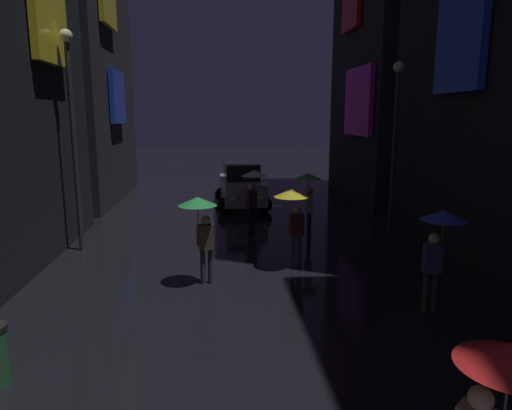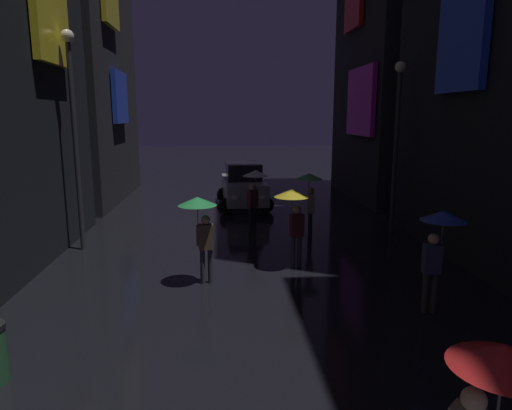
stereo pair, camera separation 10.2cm
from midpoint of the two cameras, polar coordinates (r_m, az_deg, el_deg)
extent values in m
cube|color=yellow|center=(14.38, -24.23, 21.92)|extent=(0.20, 2.38, 3.10)
cube|color=#264CF9|center=(22.05, -16.50, 12.76)|extent=(0.20, 2.43, 2.29)
cube|color=#264CF9|center=(13.47, 24.58, 18.55)|extent=(0.20, 2.25, 2.74)
cube|color=#F226D8|center=(21.13, 13.08, 12.49)|extent=(0.20, 3.56, 2.95)
cylinder|color=black|center=(14.94, 7.01, -2.63)|extent=(0.12, 0.12, 0.85)
cylinder|color=black|center=(15.11, 6.93, -2.47)|extent=(0.12, 0.12, 0.85)
cube|color=gray|center=(14.87, 7.03, 0.17)|extent=(0.25, 0.36, 0.60)
sphere|color=#9E7051|center=(14.80, 7.07, 1.73)|extent=(0.22, 0.22, 0.22)
cylinder|color=gray|center=(15.03, 6.77, 0.49)|extent=(0.09, 0.09, 0.50)
cylinder|color=slate|center=(14.97, 6.80, 1.75)|extent=(0.02, 0.02, 0.77)
cone|color=green|center=(14.90, 6.84, 3.59)|extent=(0.90, 0.90, 0.20)
cylinder|color=#2D2D38|center=(12.16, 5.68, -5.82)|extent=(0.12, 0.12, 0.85)
cylinder|color=#2D2D38|center=(12.08, 4.91, -5.92)|extent=(0.12, 0.12, 0.85)
cube|color=#4C1E23|center=(11.93, 5.36, -2.54)|extent=(0.39, 0.30, 0.60)
sphere|color=tan|center=(11.84, 5.39, -0.61)|extent=(0.22, 0.22, 0.22)
cylinder|color=#4C1E23|center=(11.80, 4.67, -2.43)|extent=(0.09, 0.09, 0.50)
cylinder|color=slate|center=(11.72, 4.70, -0.84)|extent=(0.02, 0.02, 0.77)
cone|color=yellow|center=(11.63, 4.74, 1.50)|extent=(0.90, 0.90, 0.20)
cylinder|color=#38332D|center=(10.03, 20.65, -10.26)|extent=(0.12, 0.12, 0.85)
cylinder|color=#38332D|center=(10.09, 21.62, -10.20)|extent=(0.12, 0.12, 0.85)
cube|color=#333859|center=(9.82, 21.43, -6.28)|extent=(0.36, 0.25, 0.60)
sphere|color=beige|center=(9.72, 21.61, -3.97)|extent=(0.22, 0.22, 0.22)
cylinder|color=#333859|center=(9.92, 22.34, -5.89)|extent=(0.09, 0.09, 0.50)
cylinder|color=slate|center=(9.83, 22.48, -4.02)|extent=(0.02, 0.02, 0.77)
cone|color=#263FB2|center=(9.72, 22.69, -1.25)|extent=(0.90, 0.90, 0.20)
cylinder|color=black|center=(15.69, -0.52, -1.87)|extent=(0.12, 0.12, 0.85)
cylinder|color=black|center=(15.80, 0.00, -1.78)|extent=(0.12, 0.12, 0.85)
cube|color=#4C1E23|center=(15.60, -0.26, 0.77)|extent=(0.40, 0.37, 0.60)
sphere|color=tan|center=(15.53, -0.26, 2.26)|extent=(0.22, 0.22, 0.22)
cylinder|color=#4C1E23|center=(15.74, 0.15, 1.05)|extent=(0.09, 0.09, 0.50)
cylinder|color=slate|center=(15.68, 0.15, 2.25)|extent=(0.02, 0.02, 0.77)
cone|color=silver|center=(15.62, 0.15, 4.01)|extent=(0.90, 0.90, 0.20)
cylinder|color=#2D2D38|center=(11.04, -5.47, -7.58)|extent=(0.12, 0.12, 0.85)
cylinder|color=#2D2D38|center=(11.03, -6.41, -7.62)|extent=(0.12, 0.12, 0.85)
cube|color=brown|center=(10.83, -6.02, -3.97)|extent=(0.36, 0.25, 0.60)
sphere|color=tan|center=(10.73, -6.06, -1.85)|extent=(0.22, 0.22, 0.22)
cylinder|color=brown|center=(10.76, -6.97, -3.81)|extent=(0.09, 0.09, 0.50)
cylinder|color=slate|center=(10.68, -7.01, -2.07)|extent=(0.02, 0.02, 0.77)
cone|color=green|center=(10.58, -7.07, 0.48)|extent=(0.90, 0.90, 0.20)
sphere|color=beige|center=(4.68, 26.19, -21.00)|extent=(0.22, 0.22, 0.22)
cylinder|color=slate|center=(4.70, 28.60, -21.47)|extent=(0.02, 0.02, 0.77)
cone|color=red|center=(4.47, 29.20, -16.17)|extent=(0.90, 0.90, 0.20)
cube|color=#99999E|center=(20.03, -1.43, 1.99)|extent=(1.90, 4.18, 0.90)
cube|color=black|center=(19.92, -1.44, 4.26)|extent=(1.53, 1.91, 0.70)
cylinder|color=black|center=(18.91, 1.42, 0.05)|extent=(0.65, 0.25, 0.64)
cylinder|color=black|center=(18.74, -3.47, -0.07)|extent=(0.65, 0.25, 0.64)
cylinder|color=black|center=(21.50, 0.36, 1.41)|extent=(0.65, 0.25, 0.64)
cylinder|color=black|center=(21.35, -3.95, 1.31)|extent=(0.65, 0.25, 0.64)
cube|color=white|center=(18.07, 0.97, 0.98)|extent=(0.20, 0.07, 0.14)
cube|color=white|center=(17.95, -2.51, 0.90)|extent=(0.20, 0.07, 0.14)
cylinder|color=#2D2D33|center=(14.18, -21.38, 6.35)|extent=(0.14, 0.14, 5.92)
sphere|color=#F9EFCC|center=(14.31, -22.32, 18.97)|extent=(0.36, 0.36, 0.36)
cylinder|color=#2D2D33|center=(16.07, 17.20, 6.01)|extent=(0.14, 0.14, 5.32)
sphere|color=#F9EFCC|center=(16.09, 17.81, 16.13)|extent=(0.36, 0.36, 0.36)
camera|label=1|loc=(0.05, -89.74, 0.05)|focal=32.00mm
camera|label=2|loc=(0.05, 90.26, -0.05)|focal=32.00mm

